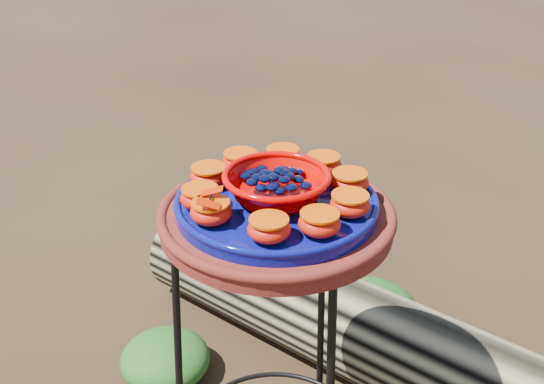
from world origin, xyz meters
The scene contains 19 objects.
plant_stand centered at (0.00, 0.00, 0.35)m, with size 0.44×0.44×0.70m, color black, non-canonical shape.
terracotta_saucer centered at (0.00, 0.00, 0.72)m, with size 0.44×0.44×0.04m, color #431209.
cobalt_plate centered at (0.00, 0.00, 0.75)m, with size 0.37×0.37×0.02m, color #000040.
red_bowl centered at (0.00, 0.00, 0.79)m, with size 0.19×0.19×0.05m, color #CF0200, non-canonical shape.
glass_gems centered at (0.00, 0.00, 0.82)m, with size 0.15×0.15×0.02m, color black, non-canonical shape.
orange_half_0 centered at (-0.05, -0.13, 0.78)m, with size 0.07×0.07×0.04m, color red.
orange_half_1 centered at (0.06, -0.13, 0.78)m, with size 0.07×0.07×0.04m, color red.
orange_half_2 centered at (0.12, -0.07, 0.78)m, with size 0.07×0.07×0.04m, color red.
orange_half_3 centered at (0.14, 0.02, 0.78)m, with size 0.07×0.07×0.04m, color red.
orange_half_4 centered at (0.10, 0.10, 0.78)m, with size 0.07×0.07×0.04m, color red.
orange_half_5 centered at (0.02, 0.14, 0.78)m, with size 0.07×0.07×0.04m, color red.
orange_half_6 centered at (-0.06, 0.13, 0.78)m, with size 0.07×0.07×0.04m, color red.
orange_half_7 centered at (-0.12, 0.07, 0.78)m, with size 0.07×0.07×0.04m, color red.
orange_half_8 centered at (-0.14, -0.02, 0.78)m, with size 0.07×0.07×0.04m, color red.
orange_half_9 centered at (-0.10, -0.10, 0.78)m, with size 0.07×0.07×0.04m, color red.
butterfly centered at (-0.05, -0.13, 0.81)m, with size 0.08×0.05×0.01m, color #C41D00, non-canonical shape.
driftwood_log centered at (0.02, 0.45, 0.14)m, with size 1.44×0.38×0.27m, color black, non-canonical shape.
foliage_left centered at (-0.45, 0.15, 0.06)m, with size 0.25×0.25×0.13m, color #133F17.
foliage_back centered at (-0.04, 0.63, 0.07)m, with size 0.30×0.30×0.15m, color #133F17.
Camera 1 is at (0.57, -0.95, 1.36)m, focal length 45.00 mm.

